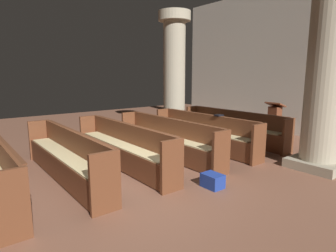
# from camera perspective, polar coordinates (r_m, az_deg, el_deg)

# --- Properties ---
(ground_plane) EXTENTS (19.20, 19.20, 0.00)m
(ground_plane) POSITION_cam_1_polar(r_m,az_deg,el_deg) (5.01, -7.23, -11.47)
(ground_plane) COLOR brown
(back_wall) EXTENTS (10.00, 0.16, 4.50)m
(back_wall) POSITION_cam_1_polar(r_m,az_deg,el_deg) (9.35, 27.05, 11.66)
(back_wall) COLOR silver
(back_wall) RESTS_ON ground
(pew_row_0) EXTENTS (3.30, 0.46, 0.85)m
(pew_row_0) POSITION_cam_1_polar(r_m,az_deg,el_deg) (8.03, 12.82, 0.09)
(pew_row_0) COLOR brown
(pew_row_0) RESTS_ON ground
(pew_row_1) EXTENTS (3.30, 0.46, 0.85)m
(pew_row_1) POSITION_cam_1_polar(r_m,az_deg,el_deg) (7.19, 7.04, -0.91)
(pew_row_1) COLOR brown
(pew_row_1) RESTS_ON ground
(pew_row_2) EXTENTS (3.30, 0.47, 0.85)m
(pew_row_2) POSITION_cam_1_polar(r_m,az_deg,el_deg) (6.44, -0.18, -2.15)
(pew_row_2) COLOR brown
(pew_row_2) RESTS_ON ground
(pew_row_3) EXTENTS (3.30, 0.46, 0.85)m
(pew_row_3) POSITION_cam_1_polar(r_m,az_deg,el_deg) (5.83, -9.12, -3.62)
(pew_row_3) COLOR brown
(pew_row_3) RESTS_ON ground
(pew_row_4) EXTENTS (3.30, 0.46, 0.85)m
(pew_row_4) POSITION_cam_1_polar(r_m,az_deg,el_deg) (5.39, -19.85, -5.27)
(pew_row_4) COLOR brown
(pew_row_4) RESTS_ON ground
(pillar_aisle_side) EXTENTS (1.04, 1.04, 3.83)m
(pillar_aisle_side) POSITION_cam_1_polar(r_m,az_deg,el_deg) (6.25, 29.18, 10.28)
(pillar_aisle_side) COLOR #9F967E
(pillar_aisle_side) RESTS_ON ground
(pillar_far_side) EXTENTS (1.04, 1.04, 3.83)m
(pillar_far_side) POSITION_cam_1_polar(r_m,az_deg,el_deg) (9.59, 1.27, 11.14)
(pillar_far_side) COLOR #9F967E
(pillar_far_side) RESTS_ON ground
(lectern) EXTENTS (0.48, 0.45, 1.08)m
(lectern) POSITION_cam_1_polar(r_m,az_deg,el_deg) (8.67, 20.45, 0.38)
(lectern) COLOR #562B1A
(lectern) RESTS_ON ground
(hymn_book) EXTENTS (0.15, 0.20, 0.03)m
(hymn_book) POSITION_cam_1_polar(r_m,az_deg,el_deg) (7.03, 10.15, 2.13)
(hymn_book) COLOR black
(hymn_book) RESTS_ON pew_row_1
(kneeler_box_blue) EXTENTS (0.34, 0.26, 0.23)m
(kneeler_box_blue) POSITION_cam_1_polar(r_m,az_deg,el_deg) (4.86, 8.89, -10.75)
(kneeler_box_blue) COLOR navy
(kneeler_box_blue) RESTS_ON ground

